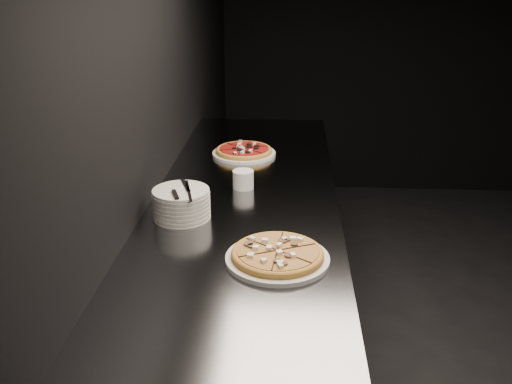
# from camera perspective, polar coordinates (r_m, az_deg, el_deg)

# --- Properties ---
(wall_left) EXTENTS (0.02, 5.00, 2.80)m
(wall_left) POSITION_cam_1_polar(r_m,az_deg,el_deg) (2.24, -10.80, 11.37)
(wall_left) COLOR black
(wall_left) RESTS_ON floor
(counter) EXTENTS (0.74, 2.44, 0.92)m
(counter) POSITION_cam_1_polar(r_m,az_deg,el_deg) (2.53, -0.99, -10.00)
(counter) COLOR slate
(counter) RESTS_ON floor
(pizza_mushroom) EXTENTS (0.39, 0.39, 0.04)m
(pizza_mushroom) POSITION_cam_1_polar(r_m,az_deg,el_deg) (1.80, 2.16, -6.34)
(pizza_mushroom) COLOR silver
(pizza_mushroom) RESTS_ON counter
(pizza_tomato) EXTENTS (0.36, 0.36, 0.04)m
(pizza_tomato) POSITION_cam_1_polar(r_m,az_deg,el_deg) (2.80, -1.21, 4.09)
(pizza_tomato) COLOR silver
(pizza_tomato) RESTS_ON counter
(plate_stack) EXTENTS (0.21, 0.21, 0.11)m
(plate_stack) POSITION_cam_1_polar(r_m,az_deg,el_deg) (2.11, -7.47, -1.15)
(plate_stack) COLOR silver
(plate_stack) RESTS_ON counter
(cutlery) EXTENTS (0.07, 0.22, 0.01)m
(cutlery) POSITION_cam_1_polar(r_m,az_deg,el_deg) (2.07, -7.40, 0.13)
(cutlery) COLOR #B1B2B8
(cutlery) RESTS_ON plate_stack
(ramekin) EXTENTS (0.09, 0.09, 0.08)m
(ramekin) POSITION_cam_1_polar(r_m,az_deg,el_deg) (2.38, -1.29, 1.32)
(ramekin) COLOR silver
(ramekin) RESTS_ON counter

